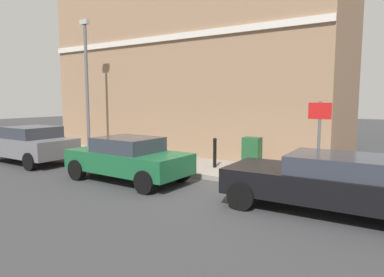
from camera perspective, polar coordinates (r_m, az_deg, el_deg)
ground at (r=9.62m, az=6.49°, el=-8.51°), size 80.00×80.00×0.00m
sidewalk at (r=14.58m, az=-11.60°, el=-3.10°), size 2.60×30.00×0.15m
corner_building at (r=17.27m, az=1.57°, el=11.55°), size 6.44×13.70×7.97m
car_black at (r=8.11m, az=21.82°, el=-6.75°), size 2.02×4.41×1.30m
car_green at (r=10.55m, az=-10.75°, el=-3.26°), size 1.89×3.95×1.35m
car_grey at (r=14.78m, az=-25.66°, el=-0.82°), size 1.95×3.95×1.45m
utility_cabinet at (r=11.03m, az=10.05°, el=-2.99°), size 0.46×0.61×1.15m
bollard_near_cabinet at (r=11.73m, az=3.87°, el=-2.22°), size 0.14×0.14×1.04m
bollard_far_kerb at (r=11.99m, az=-6.33°, el=-2.04°), size 0.14×0.14×1.04m
street_sign at (r=9.66m, az=20.67°, el=1.19°), size 0.08×0.60×2.30m
lamppost at (r=15.52m, az=-17.35°, el=9.28°), size 0.20×0.44×5.72m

